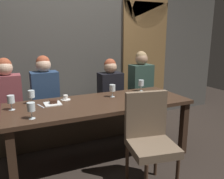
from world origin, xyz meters
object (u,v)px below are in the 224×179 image
diner_bearded (45,87)px  wine_glass_center_front (31,95)px  wine_glass_near_left (31,108)px  dining_table (100,109)px  chair_near_side (149,135)px  diner_far_end (110,83)px  wine_glass_end_right (112,88)px  wine_glass_near_right (11,100)px  dessert_plate (53,103)px  diner_near_end (141,78)px  diner_redhead (7,91)px  wine_glass_far_left (141,83)px  banquette_bench (83,122)px  espresso_cup (66,98)px  fork_on_table (41,106)px

diner_bearded → wine_glass_center_front: size_ratio=4.98×
wine_glass_center_front → wine_glass_near_left: bearing=-96.0°
dining_table → chair_near_side: 0.77m
diner_far_end → wine_glass_end_right: diner_far_end is taller
diner_bearded → wine_glass_near_left: diner_bearded is taller
wine_glass_near_right → wine_glass_near_left: (0.17, -0.37, 0.00)m
wine_glass_center_front → dessert_plate: wine_glass_center_front is taller
diner_near_end → dessert_plate: (-1.55, -0.56, -0.09)m
diner_redhead → wine_glass_center_front: diner_redhead is taller
wine_glass_end_right → dining_table: bearing=-148.5°
diner_far_end → wine_glass_far_left: 0.53m
banquette_bench → diner_bearded: size_ratio=3.06×
diner_bearded → wine_glass_near_right: diner_bearded is taller
wine_glass_center_front → dining_table: bearing=-18.3°
wine_glass_near_left → wine_glass_end_right: 1.13m
wine_glass_center_front → wine_glass_near_right: bearing=-147.0°
wine_glass_end_right → espresso_cup: size_ratio=1.37×
banquette_bench → dessert_plate: size_ratio=13.16×
diner_far_end → diner_near_end: size_ratio=0.88×
chair_near_side → dessert_plate: size_ratio=5.16×
espresso_cup → dessert_plate: (-0.18, -0.11, -0.01)m
wine_glass_near_left → diner_far_end: bearing=37.3°
wine_glass_end_right → dessert_plate: wine_glass_end_right is taller
dining_table → diner_bearded: 0.88m
dining_table → diner_near_end: bearing=34.8°
diner_redhead → espresso_cup: 0.79m
diner_redhead → diner_near_end: 2.03m
diner_far_end → espresso_cup: size_ratio=6.09×
wine_glass_end_right → wine_glass_near_left: bearing=-158.7°
dining_table → wine_glass_near_left: (-0.82, -0.27, 0.20)m
diner_near_end → wine_glass_end_right: diner_near_end is taller
dining_table → chair_near_side: (0.25, -0.72, -0.09)m
dessert_plate → wine_glass_near_left: bearing=-124.3°
diner_redhead → wine_glass_end_right: size_ratio=4.91×
wine_glass_end_right → wine_glass_far_left: same height
wine_glass_near_right → espresso_cup: size_ratio=1.37×
dessert_plate → wine_glass_far_left: bearing=5.4°
chair_near_side → fork_on_table: 1.26m
chair_near_side → espresso_cup: (-0.61, 0.98, 0.21)m
banquette_bench → diner_redhead: size_ratio=3.10×
dining_table → wine_glass_end_right: 0.34m
banquette_bench → diner_redhead: (-1.02, -0.02, 0.60)m
espresso_cup → fork_on_table: bearing=-155.7°
diner_bearded → wine_glass_end_right: size_ratio=4.98×
diner_redhead → diner_far_end: (1.48, 0.02, -0.04)m
banquette_bench → diner_near_end: diner_near_end is taller
chair_near_side → wine_glass_end_right: (-0.01, 0.87, 0.30)m
diner_redhead → fork_on_table: size_ratio=4.74×
wine_glass_near_right → wine_glass_near_left: 0.41m
banquette_bench → diner_far_end: size_ratio=3.42×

